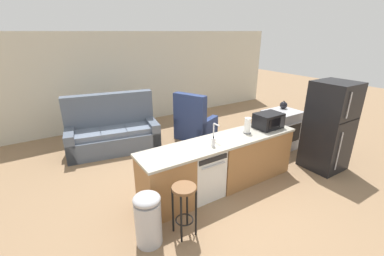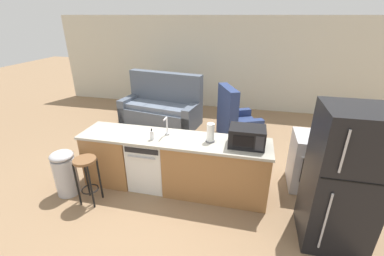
{
  "view_description": "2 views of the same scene",
  "coord_description": "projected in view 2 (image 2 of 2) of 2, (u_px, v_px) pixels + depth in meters",
  "views": [
    {
      "loc": [
        -2.39,
        -3.04,
        2.6
      ],
      "look_at": [
        0.08,
        0.83,
        0.86
      ],
      "focal_mm": 24.0,
      "sensor_mm": 36.0,
      "label": 1
    },
    {
      "loc": [
        1.23,
        -3.33,
        2.61
      ],
      "look_at": [
        0.36,
        0.38,
        0.92
      ],
      "focal_mm": 24.0,
      "sensor_mm": 36.0,
      "label": 2
    }
  ],
  "objects": [
    {
      "name": "wall_back",
      "position": [
        220.0,
        64.0,
        7.42
      ],
      "size": [
        10.0,
        0.06,
        2.6
      ],
      "color": "beige",
      "rests_on": "ground_plane"
    },
    {
      "name": "trash_bin",
      "position": [
        65.0,
        172.0,
        3.96
      ],
      "size": [
        0.35,
        0.35,
        0.74
      ],
      "color": "#B7B7BC",
      "rests_on": "ground_plane"
    },
    {
      "name": "armchair",
      "position": [
        235.0,
        123.0,
        5.8
      ],
      "size": [
        1.08,
        1.11,
        1.2
      ],
      "color": "navy",
      "rests_on": "ground_plane"
    },
    {
      "name": "stove_range",
      "position": [
        316.0,
        162.0,
        4.09
      ],
      "size": [
        0.76,
        0.68,
        0.9
      ],
      "color": "#B7B7BC",
      "rests_on": "ground_plane"
    },
    {
      "name": "paper_towel_roll",
      "position": [
        210.0,
        133.0,
        3.71
      ],
      "size": [
        0.14,
        0.14,
        0.28
      ],
      "color": "#4C4C51",
      "rests_on": "kitchen_counter"
    },
    {
      "name": "soap_bottle",
      "position": [
        152.0,
        135.0,
        3.79
      ],
      "size": [
        0.06,
        0.06,
        0.18
      ],
      "color": "silver",
      "rests_on": "kitchen_counter"
    },
    {
      "name": "bar_stool",
      "position": [
        87.0,
        171.0,
        3.7
      ],
      "size": [
        0.32,
        0.32,
        0.74
      ],
      "color": "brown",
      "rests_on": "ground_plane"
    },
    {
      "name": "ground_plane",
      "position": [
        166.0,
        185.0,
        4.27
      ],
      "size": [
        24.0,
        24.0,
        0.0
      ],
      "primitive_type": "plane",
      "color": "#896B4C"
    },
    {
      "name": "microwave",
      "position": [
        247.0,
        137.0,
        3.59
      ],
      "size": [
        0.5,
        0.37,
        0.28
      ],
      "color": "black",
      "rests_on": "kitchen_counter"
    },
    {
      "name": "sink_faucet",
      "position": [
        167.0,
        127.0,
        3.92
      ],
      "size": [
        0.07,
        0.18,
        0.3
      ],
      "color": "silver",
      "rests_on": "kitchen_counter"
    },
    {
      "name": "kettle",
      "position": [
        333.0,
        129.0,
        3.95
      ],
      "size": [
        0.21,
        0.17,
        0.19
      ],
      "color": "black",
      "rests_on": "stove_range"
    },
    {
      "name": "kitchen_counter",
      "position": [
        179.0,
        166.0,
        4.06
      ],
      "size": [
        2.94,
        0.66,
        0.9
      ],
      "color": "#9E6B3D",
      "rests_on": "ground_plane"
    },
    {
      "name": "dishwasher",
      "position": [
        150.0,
        162.0,
        4.16
      ],
      "size": [
        0.58,
        0.61,
        0.84
      ],
      "color": "white",
      "rests_on": "ground_plane"
    },
    {
      "name": "couch",
      "position": [
        162.0,
        108.0,
        6.65
      ],
      "size": [
        2.12,
        1.23,
        1.27
      ],
      "color": "#515B6B",
      "rests_on": "ground_plane"
    },
    {
      "name": "refrigerator",
      "position": [
        342.0,
        180.0,
        2.94
      ],
      "size": [
        0.72,
        0.73,
        1.74
      ],
      "color": "black",
      "rests_on": "ground_plane"
    }
  ]
}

